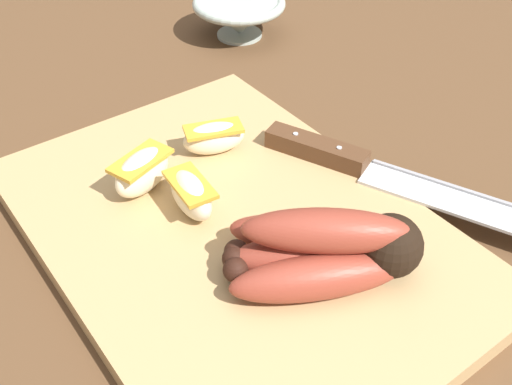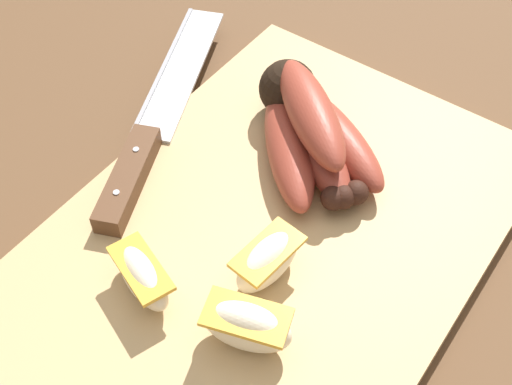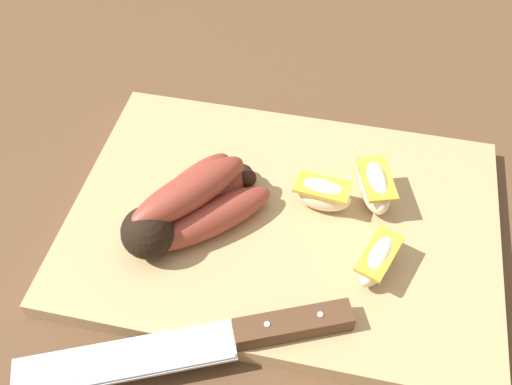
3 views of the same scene
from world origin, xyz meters
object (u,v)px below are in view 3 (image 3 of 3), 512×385
Objects in this scene: chefs_knife at (236,337)px; apple_wedge_far at (375,187)px; apple_wedge_middle at (378,260)px; apple_wedge_near at (321,194)px; banana_bunch at (189,206)px.

apple_wedge_far is at bearing -119.25° from chefs_knife.
apple_wedge_middle is (-0.11, -0.09, 0.01)m from chefs_knife.
apple_wedge_near is at bearing -107.17° from chefs_knife.
apple_wedge_near is 0.94× the size of apple_wedge_middle.
chefs_knife is at bearing 60.75° from apple_wedge_far.
apple_wedge_far reaches higher than apple_wedge_middle.
apple_wedge_near is 0.09m from apple_wedge_middle.
chefs_knife is at bearing 122.66° from banana_bunch.
apple_wedge_near is at bearing 20.65° from apple_wedge_far.
banana_bunch is 2.47× the size of apple_wedge_near.
chefs_knife is 4.22× the size of apple_wedge_middle.
apple_wedge_middle is at bearing 174.21° from banana_bunch.
banana_bunch reaches higher than apple_wedge_near.
banana_bunch is 0.18m from apple_wedge_middle.
apple_wedge_near is (-0.12, -0.04, -0.00)m from banana_bunch.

